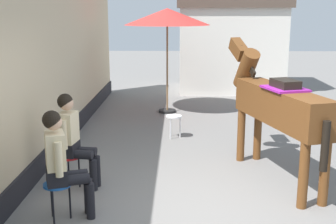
# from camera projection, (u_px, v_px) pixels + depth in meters

# --- Properties ---
(ground_plane) EXTENTS (40.00, 40.00, 0.00)m
(ground_plane) POSITION_uv_depth(u_px,v_px,m) (191.00, 144.00, 8.54)
(ground_plane) COLOR slate
(pub_facade_wall) EXTENTS (0.34, 14.00, 3.40)m
(pub_facade_wall) POSITION_uv_depth(u_px,v_px,m) (30.00, 76.00, 6.79)
(pub_facade_wall) COLOR #CCB793
(pub_facade_wall) RESTS_ON ground_plane
(distant_cottage) EXTENTS (3.40, 2.60, 3.50)m
(distant_cottage) POSITION_uv_depth(u_px,v_px,m) (230.00, 34.00, 14.02)
(distant_cottage) COLOR silver
(distant_cottage) RESTS_ON ground_plane
(seated_visitor_near) EXTENTS (0.61, 0.49, 1.39)m
(seated_visitor_near) POSITION_uv_depth(u_px,v_px,m) (61.00, 160.00, 5.30)
(seated_visitor_near) COLOR #194C99
(seated_visitor_near) RESTS_ON ground_plane
(seated_visitor_far) EXTENTS (0.61, 0.49, 1.39)m
(seated_visitor_far) POSITION_uv_depth(u_px,v_px,m) (72.00, 136.00, 6.30)
(seated_visitor_far) COLOR red
(seated_visitor_far) RESTS_ON ground_plane
(saddled_horse_center) EXTENTS (1.12, 2.91, 2.06)m
(saddled_horse_center) POSITION_uv_depth(u_px,v_px,m) (276.00, 104.00, 6.59)
(saddled_horse_center) COLOR brown
(saddled_horse_center) RESTS_ON ground_plane
(cafe_parasol) EXTENTS (2.10, 2.10, 2.58)m
(cafe_parasol) POSITION_uv_depth(u_px,v_px,m) (167.00, 17.00, 10.68)
(cafe_parasol) COLOR black
(cafe_parasol) RESTS_ON ground_plane
(spare_stool_white) EXTENTS (0.32, 0.32, 0.46)m
(spare_stool_white) POSITION_uv_depth(u_px,v_px,m) (174.00, 118.00, 8.88)
(spare_stool_white) COLOR white
(spare_stool_white) RESTS_ON ground_plane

